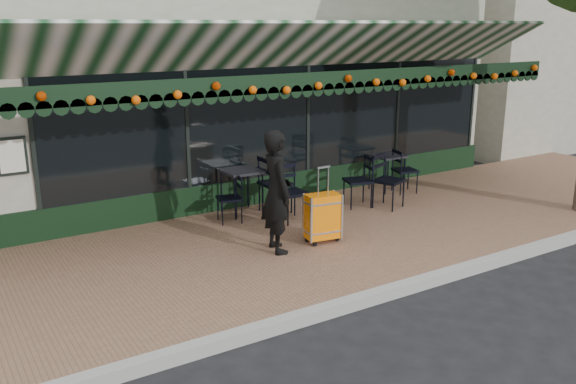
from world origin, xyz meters
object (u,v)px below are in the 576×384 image
woman (277,192)px  cafe_table_a (387,158)px  chair_a_left (358,181)px  chair_a_front (389,181)px  chair_b_front (291,193)px  chair_b_left (229,199)px  chair_b_right (275,184)px  suitcase (323,217)px  cafe_table_b (241,174)px  chair_a_right (405,171)px

woman → cafe_table_a: size_ratio=2.50×
cafe_table_a → chair_a_left: (-1.18, -0.57, -0.17)m
chair_a_front → chair_b_front: chair_a_front is taller
chair_b_left → chair_b_right: chair_b_right is taller
chair_a_left → chair_b_left: chair_a_left is taller
chair_a_left → woman: bearing=-47.4°
suitcase → cafe_table_a: (2.79, 1.76, 0.25)m
suitcase → chair_b_right: (0.18, 1.68, 0.11)m
chair_a_left → chair_b_right: size_ratio=0.93×
chair_a_front → cafe_table_b: bearing=135.4°
woman → chair_a_right: 4.00m
cafe_table_b → chair_b_front: bearing=-57.7°
chair_b_right → cafe_table_b: bearing=68.6°
chair_a_front → chair_a_right: bearing=12.2°
chair_b_front → suitcase: bearing=-98.4°
suitcase → chair_b_front: 1.12m
chair_a_front → chair_a_left: bearing=120.0°
woman → suitcase: bearing=-82.8°
cafe_table_b → suitcase: bearing=-79.5°
woman → chair_b_right: (0.95, 1.63, -0.38)m
chair_a_right → chair_b_left: size_ratio=1.09×
chair_a_front → woman: bearing=175.4°
suitcase → chair_a_front: (2.02, 0.83, 0.09)m
woman → chair_b_left: size_ratio=2.24×
chair_b_left → chair_b_right: 0.94m
chair_a_front → chair_b_front: bearing=151.4°
chair_a_right → chair_a_left: bearing=114.9°
chair_a_left → chair_b_front: 1.45m
cafe_table_b → chair_b_right: chair_b_right is taller
chair_a_left → chair_a_right: 1.38m
cafe_table_b → chair_a_left: chair_a_left is taller
chair_b_right → chair_b_front: chair_b_right is taller
chair_a_front → chair_b_left: 2.87m
chair_a_front → chair_b_left: bearing=144.3°
chair_b_front → chair_b_right: bearing=86.1°
cafe_table_a → chair_a_left: bearing=-154.1°
cafe_table_a → cafe_table_b: cafe_table_b is taller
suitcase → chair_a_front: size_ratio=1.20×
chair_a_right → chair_b_front: 2.83m
cafe_table_b → chair_a_front: 2.61m
chair_a_left → chair_b_left: size_ratio=1.18×
chair_a_left → chair_b_right: (-1.42, 0.50, 0.04)m
chair_a_right → chair_b_left: chair_a_right is taller
suitcase → cafe_table_b: (-0.35, 1.90, 0.31)m
cafe_table_a → chair_b_right: (-2.60, -0.08, -0.13)m
woman → chair_a_left: 2.66m
cafe_table_b → chair_b_left: chair_b_left is taller
cafe_table_b → chair_b_front: size_ratio=0.82×
chair_a_front → chair_b_right: bearing=135.0°
cafe_table_a → chair_b_right: 2.61m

